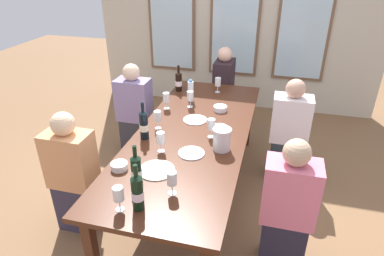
# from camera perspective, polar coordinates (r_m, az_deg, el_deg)

# --- Properties ---
(ground_plane) EXTENTS (12.00, 12.00, 0.00)m
(ground_plane) POSITION_cam_1_polar(r_m,az_deg,el_deg) (3.46, 0.08, -11.51)
(ground_plane) COLOR brown
(back_wall_with_windows) EXTENTS (4.19, 0.10, 2.90)m
(back_wall_with_windows) POSITION_cam_1_polar(r_m,az_deg,el_deg) (5.10, 7.46, 19.28)
(back_wall_with_windows) COLOR beige
(back_wall_with_windows) RESTS_ON ground
(dining_table) EXTENTS (0.99, 2.56, 0.74)m
(dining_table) POSITION_cam_1_polar(r_m,az_deg,el_deg) (3.07, 0.09, -1.72)
(dining_table) COLOR #462314
(dining_table) RESTS_ON ground
(white_plate_0) EXTENTS (0.22, 0.22, 0.01)m
(white_plate_0) POSITION_cam_1_polar(r_m,az_deg,el_deg) (2.72, -0.11, -4.27)
(white_plate_0) COLOR white
(white_plate_0) RESTS_ON dining_table
(white_plate_1) EXTENTS (0.27, 0.27, 0.01)m
(white_plate_1) POSITION_cam_1_polar(r_m,az_deg,el_deg) (2.54, -6.00, -7.10)
(white_plate_1) COLOR white
(white_plate_1) RESTS_ON dining_table
(white_plate_2) EXTENTS (0.23, 0.23, 0.01)m
(white_plate_2) POSITION_cam_1_polar(r_m,az_deg,el_deg) (3.25, 0.53, 1.40)
(white_plate_2) COLOR white
(white_plate_2) RESTS_ON dining_table
(metal_pitcher) EXTENTS (0.16, 0.16, 0.19)m
(metal_pitcher) POSITION_cam_1_polar(r_m,az_deg,el_deg) (2.74, 5.08, -1.89)
(metal_pitcher) COLOR silver
(metal_pitcher) RESTS_ON dining_table
(wine_bottle_0) EXTENTS (0.08, 0.08, 0.30)m
(wine_bottle_0) POSITION_cam_1_polar(r_m,az_deg,el_deg) (3.92, -2.28, 7.91)
(wine_bottle_0) COLOR black
(wine_bottle_0) RESTS_ON dining_table
(wine_bottle_1) EXTENTS (0.08, 0.08, 0.33)m
(wine_bottle_1) POSITION_cam_1_polar(r_m,az_deg,el_deg) (2.15, -9.23, -10.67)
(wine_bottle_1) COLOR black
(wine_bottle_1) RESTS_ON dining_table
(wine_bottle_2) EXTENTS (0.08, 0.08, 0.34)m
(wine_bottle_2) POSITION_cam_1_polar(r_m,az_deg,el_deg) (2.91, -8.16, 0.54)
(wine_bottle_2) COLOR black
(wine_bottle_2) RESTS_ON dining_table
(wine_bottle_3) EXTENTS (0.08, 0.08, 0.32)m
(wine_bottle_3) POSITION_cam_1_polar(r_m,az_deg,el_deg) (2.35, -9.40, -7.13)
(wine_bottle_3) COLOR black
(wine_bottle_3) RESTS_ON dining_table
(tasting_bowl_0) EXTENTS (0.14, 0.14, 0.05)m
(tasting_bowl_0) POSITION_cam_1_polar(r_m,az_deg,el_deg) (3.04, 4.78, -0.19)
(tasting_bowl_0) COLOR white
(tasting_bowl_0) RESTS_ON dining_table
(tasting_bowl_1) EXTENTS (0.14, 0.14, 0.05)m
(tasting_bowl_1) POSITION_cam_1_polar(r_m,az_deg,el_deg) (3.45, 4.81, 3.34)
(tasting_bowl_1) COLOR white
(tasting_bowl_1) RESTS_ON dining_table
(tasting_bowl_2) EXTENTS (0.13, 0.13, 0.05)m
(tasting_bowl_2) POSITION_cam_1_polar(r_m,az_deg,el_deg) (2.59, -12.21, -6.33)
(tasting_bowl_2) COLOR white
(tasting_bowl_2) RESTS_ON dining_table
(water_bottle) EXTENTS (0.06, 0.06, 0.24)m
(water_bottle) POSITION_cam_1_polar(r_m,az_deg,el_deg) (3.64, -0.23, 6.28)
(water_bottle) COLOR white
(water_bottle) RESTS_ON dining_table
(wine_glass_0) EXTENTS (0.07, 0.07, 0.17)m
(wine_glass_0) POSITION_cam_1_polar(r_m,az_deg,el_deg) (3.06, -5.85, 1.95)
(wine_glass_0) COLOR white
(wine_glass_0) RESTS_ON dining_table
(wine_glass_1) EXTENTS (0.07, 0.07, 0.17)m
(wine_glass_1) POSITION_cam_1_polar(r_m,az_deg,el_deg) (2.16, -12.38, -10.93)
(wine_glass_1) COLOR white
(wine_glass_1) RESTS_ON dining_table
(wine_glass_2) EXTENTS (0.07, 0.07, 0.17)m
(wine_glass_2) POSITION_cam_1_polar(r_m,az_deg,el_deg) (3.89, 4.41, 7.68)
(wine_glass_2) COLOR white
(wine_glass_2) RESTS_ON dining_table
(wine_glass_3) EXTENTS (0.07, 0.07, 0.17)m
(wine_glass_3) POSITION_cam_1_polar(r_m,az_deg,el_deg) (2.91, 3.28, 0.58)
(wine_glass_3) COLOR white
(wine_glass_3) RESTS_ON dining_table
(wine_glass_4) EXTENTS (0.07, 0.07, 0.17)m
(wine_glass_4) POSITION_cam_1_polar(r_m,az_deg,el_deg) (2.71, -5.35, -1.74)
(wine_glass_4) COLOR white
(wine_glass_4) RESTS_ON dining_table
(wine_glass_5) EXTENTS (0.07, 0.07, 0.17)m
(wine_glass_5) POSITION_cam_1_polar(r_m,az_deg,el_deg) (3.49, -0.31, 5.36)
(wine_glass_5) COLOR white
(wine_glass_5) RESTS_ON dining_table
(wine_glass_6) EXTENTS (0.07, 0.07, 0.17)m
(wine_glass_6) POSITION_cam_1_polar(r_m,az_deg,el_deg) (2.25, -3.43, -8.68)
(wine_glass_6) COLOR white
(wine_glass_6) RESTS_ON dining_table
(wine_glass_7) EXTENTS (0.07, 0.07, 0.17)m
(wine_glass_7) POSITION_cam_1_polar(r_m,az_deg,el_deg) (3.46, -4.39, 5.07)
(wine_glass_7) COLOR white
(wine_glass_7) RESTS_ON dining_table
(seated_person_0) EXTENTS (0.38, 0.24, 1.11)m
(seated_person_0) POSITION_cam_1_polar(r_m,az_deg,el_deg) (3.00, -19.48, -7.67)
(seated_person_0) COLOR #342E42
(seated_person_0) RESTS_ON ground
(seated_person_1) EXTENTS (0.38, 0.24, 1.11)m
(seated_person_1) POSITION_cam_1_polar(r_m,az_deg,el_deg) (2.60, 15.83, -13.23)
(seated_person_1) COLOR #272235
(seated_person_1) RESTS_ON ground
(seated_person_2) EXTENTS (0.38, 0.24, 1.11)m
(seated_person_2) POSITION_cam_1_polar(r_m,az_deg,el_deg) (3.96, -9.68, 2.55)
(seated_person_2) COLOR #313039
(seated_person_2) RESTS_ON ground
(seated_person_3) EXTENTS (0.38, 0.24, 1.11)m
(seated_person_3) POSITION_cam_1_polar(r_m,az_deg,el_deg) (3.60, 16.09, -0.86)
(seated_person_3) COLOR #243037
(seated_person_3) RESTS_ON ground
(seated_person_4) EXTENTS (0.24, 0.38, 1.11)m
(seated_person_4) POSITION_cam_1_polar(r_m,az_deg,el_deg) (4.58, 5.33, 6.41)
(seated_person_4) COLOR #2E2C44
(seated_person_4) RESTS_ON ground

